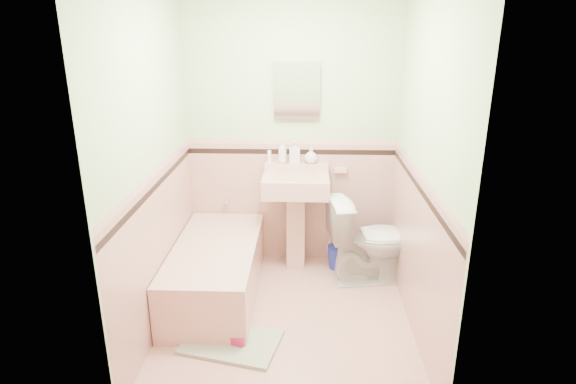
{
  "coord_description": "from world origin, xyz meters",
  "views": [
    {
      "loc": [
        0.14,
        -3.4,
        2.26
      ],
      "look_at": [
        0.0,
        0.25,
        1.0
      ],
      "focal_mm": 30.14,
      "sensor_mm": 36.0,
      "label": 1
    }
  ],
  "objects_px": {
    "toilet": "(372,240)",
    "shoe": "(235,339)",
    "soap_bottle_mid": "(295,152)",
    "sink": "(296,223)",
    "soap_bottle_left": "(282,152)",
    "bathtub": "(216,272)",
    "medicine_cabinet": "(297,90)",
    "soap_bottle_right": "(311,155)",
    "bucket": "(338,257)"
  },
  "relations": [
    {
      "from": "bathtub",
      "to": "soap_bottle_left",
      "type": "xyz_separation_m",
      "value": [
        0.55,
        0.71,
        0.9
      ]
    },
    {
      "from": "soap_bottle_left",
      "to": "bucket",
      "type": "height_order",
      "value": "soap_bottle_left"
    },
    {
      "from": "soap_bottle_mid",
      "to": "medicine_cabinet",
      "type": "bearing_deg",
      "value": 61.28
    },
    {
      "from": "bathtub",
      "to": "toilet",
      "type": "xyz_separation_m",
      "value": [
        1.38,
        0.33,
        0.18
      ]
    },
    {
      "from": "sink",
      "to": "medicine_cabinet",
      "type": "bearing_deg",
      "value": 90.0
    },
    {
      "from": "shoe",
      "to": "bucket",
      "type": "bearing_deg",
      "value": 75.42
    },
    {
      "from": "medicine_cabinet",
      "to": "soap_bottle_mid",
      "type": "distance_m",
      "value": 0.57
    },
    {
      "from": "soap_bottle_right",
      "to": "bucket",
      "type": "xyz_separation_m",
      "value": [
        0.28,
        -0.16,
        -0.99
      ]
    },
    {
      "from": "soap_bottle_right",
      "to": "toilet",
      "type": "height_order",
      "value": "soap_bottle_right"
    },
    {
      "from": "bathtub",
      "to": "sink",
      "type": "xyz_separation_m",
      "value": [
        0.68,
        0.53,
        0.25
      ]
    },
    {
      "from": "soap_bottle_mid",
      "to": "soap_bottle_right",
      "type": "relative_size",
      "value": 1.41
    },
    {
      "from": "medicine_cabinet",
      "to": "shoe",
      "type": "height_order",
      "value": "medicine_cabinet"
    },
    {
      "from": "sink",
      "to": "soap_bottle_mid",
      "type": "height_order",
      "value": "soap_bottle_mid"
    },
    {
      "from": "bathtub",
      "to": "soap_bottle_mid",
      "type": "bearing_deg",
      "value": 46.94
    },
    {
      "from": "bathtub",
      "to": "soap_bottle_mid",
      "type": "xyz_separation_m",
      "value": [
        0.66,
        0.71,
        0.9
      ]
    },
    {
      "from": "sink",
      "to": "soap_bottle_left",
      "type": "relative_size",
      "value": 4.41
    },
    {
      "from": "soap_bottle_left",
      "to": "shoe",
      "type": "relative_size",
      "value": 1.4
    },
    {
      "from": "bathtub",
      "to": "shoe",
      "type": "bearing_deg",
      "value": -70.1
    },
    {
      "from": "soap_bottle_right",
      "to": "sink",
      "type": "bearing_deg",
      "value": -127.5
    },
    {
      "from": "bathtub",
      "to": "sink",
      "type": "distance_m",
      "value": 0.9
    },
    {
      "from": "toilet",
      "to": "shoe",
      "type": "height_order",
      "value": "toilet"
    },
    {
      "from": "soap_bottle_right",
      "to": "medicine_cabinet",
      "type": "bearing_deg",
      "value": 167.74
    },
    {
      "from": "soap_bottle_left",
      "to": "soap_bottle_mid",
      "type": "distance_m",
      "value": 0.12
    },
    {
      "from": "toilet",
      "to": "shoe",
      "type": "relative_size",
      "value": 5.23
    },
    {
      "from": "bathtub",
      "to": "medicine_cabinet",
      "type": "bearing_deg",
      "value": 47.42
    },
    {
      "from": "sink",
      "to": "bucket",
      "type": "distance_m",
      "value": 0.56
    },
    {
      "from": "toilet",
      "to": "soap_bottle_mid",
      "type": "bearing_deg",
      "value": 52.71
    },
    {
      "from": "medicine_cabinet",
      "to": "soap_bottle_left",
      "type": "bearing_deg",
      "value": -167.32
    },
    {
      "from": "bathtub",
      "to": "shoe",
      "type": "distance_m",
      "value": 0.79
    },
    {
      "from": "sink",
      "to": "soap_bottle_mid",
      "type": "distance_m",
      "value": 0.68
    },
    {
      "from": "sink",
      "to": "soap_bottle_right",
      "type": "distance_m",
      "value": 0.66
    },
    {
      "from": "soap_bottle_left",
      "to": "soap_bottle_mid",
      "type": "xyz_separation_m",
      "value": [
        0.12,
        0.0,
        -0.0
      ]
    },
    {
      "from": "medicine_cabinet",
      "to": "soap_bottle_left",
      "type": "relative_size",
      "value": 2.29
    },
    {
      "from": "sink",
      "to": "soap_bottle_left",
      "type": "bearing_deg",
      "value": 126.52
    },
    {
      "from": "soap_bottle_mid",
      "to": "sink",
      "type": "bearing_deg",
      "value": -84.78
    },
    {
      "from": "sink",
      "to": "toilet",
      "type": "xyz_separation_m",
      "value": [
        0.7,
        -0.2,
        -0.07
      ]
    },
    {
      "from": "sink",
      "to": "shoe",
      "type": "relative_size",
      "value": 6.17
    },
    {
      "from": "soap_bottle_left",
      "to": "shoe",
      "type": "height_order",
      "value": "soap_bottle_left"
    },
    {
      "from": "sink",
      "to": "shoe",
      "type": "height_order",
      "value": "sink"
    },
    {
      "from": "medicine_cabinet",
      "to": "soap_bottle_left",
      "type": "height_order",
      "value": "medicine_cabinet"
    },
    {
      "from": "shoe",
      "to": "soap_bottle_mid",
      "type": "bearing_deg",
      "value": 93.2
    },
    {
      "from": "medicine_cabinet",
      "to": "toilet",
      "type": "height_order",
      "value": "medicine_cabinet"
    },
    {
      "from": "sink",
      "to": "toilet",
      "type": "distance_m",
      "value": 0.73
    },
    {
      "from": "bucket",
      "to": "bathtub",
      "type": "bearing_deg",
      "value": -153.51
    },
    {
      "from": "soap_bottle_left",
      "to": "toilet",
      "type": "height_order",
      "value": "soap_bottle_left"
    },
    {
      "from": "soap_bottle_right",
      "to": "toilet",
      "type": "bearing_deg",
      "value": -33.92
    },
    {
      "from": "soap_bottle_right",
      "to": "shoe",
      "type": "relative_size",
      "value": 0.98
    },
    {
      "from": "soap_bottle_mid",
      "to": "bathtub",
      "type": "bearing_deg",
      "value": -133.06
    },
    {
      "from": "toilet",
      "to": "shoe",
      "type": "bearing_deg",
      "value": 123.7
    },
    {
      "from": "medicine_cabinet",
      "to": "bucket",
      "type": "height_order",
      "value": "medicine_cabinet"
    }
  ]
}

